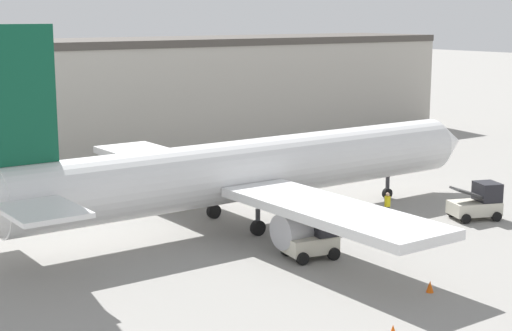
{
  "coord_description": "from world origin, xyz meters",
  "views": [
    {
      "loc": [
        -27.38,
        -38.16,
        12.65
      ],
      "look_at": [
        0.0,
        0.0,
        3.6
      ],
      "focal_mm": 55.0,
      "sensor_mm": 36.0,
      "label": 1
    }
  ],
  "objects": [
    {
      "name": "safety_cone_near",
      "position": [
        -0.67,
        -14.78,
        0.28
      ],
      "size": [
        0.36,
        0.36,
        0.55
      ],
      "color": "#EF590F",
      "rests_on": "ground_plane"
    },
    {
      "name": "ground_crew_worker",
      "position": [
        7.19,
        -4.13,
        0.92
      ],
      "size": [
        0.38,
        0.38,
        1.72
      ],
      "rotation": [
        0.0,
        0.0,
        5.09
      ],
      "color": "#1E2338",
      "rests_on": "ground_plane"
    },
    {
      "name": "safety_cone_far",
      "position": [
        -5.84,
        -17.5,
        0.28
      ],
      "size": [
        0.36,
        0.36,
        0.55
      ],
      "color": "#EF590F",
      "rests_on": "ground_plane"
    },
    {
      "name": "belt_loader_truck",
      "position": [
        11.93,
        -7.37,
        1.06
      ],
      "size": [
        3.46,
        2.88,
        2.31
      ],
      "rotation": [
        0.0,
        0.0,
        -0.37
      ],
      "color": "beige",
      "rests_on": "ground_plane"
    },
    {
      "name": "baggage_tug",
      "position": [
        -1.61,
        -7.53,
        1.08
      ],
      "size": [
        2.93,
        2.37,
        2.42
      ],
      "rotation": [
        0.0,
        0.0,
        -0.17
      ],
      "color": "beige",
      "rests_on": "ground_plane"
    },
    {
      "name": "airplane",
      "position": [
        -1.03,
        0.0,
        3.38
      ],
      "size": [
        38.42,
        31.41,
        12.21
      ],
      "rotation": [
        0.0,
        0.0,
        -0.0
      ],
      "color": "silver",
      "rests_on": "ground_plane"
    },
    {
      "name": "ground_plane",
      "position": [
        0.0,
        0.0,
        0.0
      ],
      "size": [
        400.0,
        400.0,
        0.0
      ],
      "primitive_type": "plane",
      "color": "gray"
    },
    {
      "name": "terminal_building",
      "position": [
        10.21,
        30.07,
        5.21
      ],
      "size": [
        64.26,
        12.23,
        10.41
      ],
      "color": "#ADA89E",
      "rests_on": "ground_plane"
    }
  ]
}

